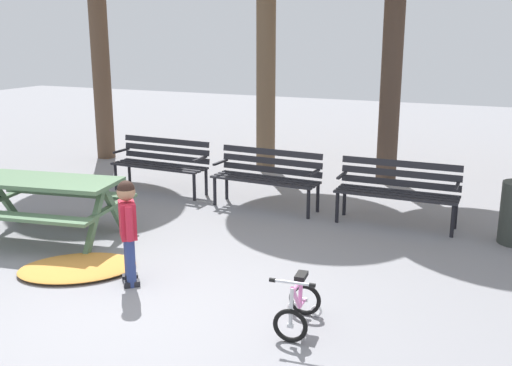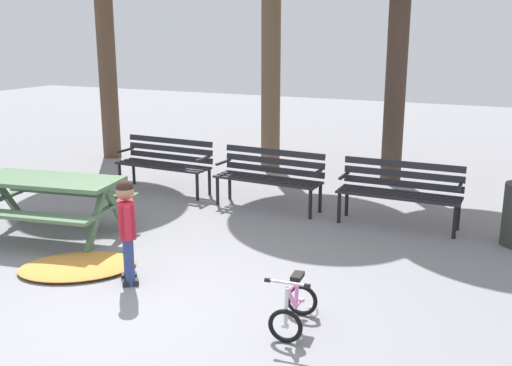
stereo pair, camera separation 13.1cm
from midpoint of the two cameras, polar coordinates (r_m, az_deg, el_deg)
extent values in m
plane|color=gray|center=(5.76, -12.87, -12.02)|extent=(36.00, 36.00, 0.00)
cube|color=#4C6B4C|center=(7.75, -20.06, 0.15)|extent=(1.90, 1.06, 0.05)
cube|color=#4C6B4C|center=(7.39, -22.23, -3.05)|extent=(1.81, 0.54, 0.04)
cube|color=#4C6B4C|center=(8.26, -17.79, -0.89)|extent=(1.81, 0.54, 0.04)
cube|color=#4C6B4C|center=(8.49, -23.29, -1.64)|extent=(0.16, 0.57, 0.76)
cube|color=#4C6B4C|center=(7.24, -15.76, -3.63)|extent=(0.16, 0.57, 0.76)
cube|color=#4C6B4C|center=(7.66, -13.93, -2.53)|extent=(0.16, 0.57, 0.76)
cube|color=#4C6B4C|center=(7.43, -14.85, -2.60)|extent=(0.27, 1.10, 0.04)
cube|color=#232328|center=(9.76, -9.08, 1.84)|extent=(1.60, 0.12, 0.03)
cube|color=#232328|center=(9.67, -9.48, 1.70)|extent=(1.60, 0.12, 0.03)
cube|color=#232328|center=(9.57, -9.89, 1.55)|extent=(1.60, 0.12, 0.03)
cube|color=#232328|center=(9.48, -10.31, 1.41)|extent=(1.60, 0.12, 0.03)
cube|color=#232328|center=(9.77, -8.97, 2.46)|extent=(1.60, 0.09, 0.09)
cube|color=#232328|center=(9.75, -9.00, 3.22)|extent=(1.60, 0.09, 0.09)
cube|color=#232328|center=(9.72, -9.03, 3.99)|extent=(1.60, 0.09, 0.09)
cylinder|color=black|center=(9.13, -6.36, -0.36)|extent=(0.05, 0.05, 0.44)
cylinder|color=black|center=(9.43, -5.20, 0.14)|extent=(0.05, 0.05, 0.44)
cube|color=black|center=(9.19, -5.83, 2.31)|extent=(0.05, 0.40, 0.03)
cylinder|color=black|center=(9.99, -13.68, 0.60)|extent=(0.05, 0.05, 0.44)
cylinder|color=black|center=(10.26, -12.42, 1.03)|extent=(0.05, 0.05, 0.44)
cube|color=black|center=(10.04, -13.17, 3.04)|extent=(0.05, 0.40, 0.03)
cube|color=#232328|center=(8.76, 0.93, 0.58)|extent=(1.60, 0.15, 0.03)
cube|color=#232328|center=(8.66, 0.58, 0.42)|extent=(1.60, 0.15, 0.03)
cube|color=#232328|center=(8.55, 0.23, 0.24)|extent=(1.60, 0.15, 0.03)
cube|color=#232328|center=(8.45, -0.14, 0.06)|extent=(1.60, 0.15, 0.03)
cube|color=#232328|center=(8.77, 1.05, 1.27)|extent=(1.60, 0.12, 0.09)
cube|color=#232328|center=(8.74, 1.05, 2.12)|extent=(1.60, 0.12, 0.09)
cube|color=#232328|center=(8.72, 1.05, 2.98)|extent=(1.60, 0.12, 0.09)
cylinder|color=black|center=(8.22, 4.60, -1.97)|extent=(0.05, 0.05, 0.44)
cylinder|color=black|center=(8.55, 5.51, -1.36)|extent=(0.05, 0.05, 0.44)
cube|color=black|center=(8.28, 5.12, 1.00)|extent=(0.06, 0.40, 0.03)
cylinder|color=black|center=(8.87, -4.40, -0.74)|extent=(0.05, 0.05, 0.44)
cylinder|color=black|center=(9.17, -3.24, -0.22)|extent=(0.05, 0.05, 0.44)
cube|color=black|center=(8.93, -3.85, 2.00)|extent=(0.06, 0.40, 0.03)
cube|color=#232328|center=(8.21, 13.09, -0.75)|extent=(1.60, 0.07, 0.03)
cube|color=#232328|center=(8.09, 12.93, -0.95)|extent=(1.60, 0.07, 0.03)
cube|color=#232328|center=(7.98, 12.76, -1.16)|extent=(1.60, 0.07, 0.03)
cube|color=#232328|center=(7.87, 12.59, -1.38)|extent=(1.60, 0.07, 0.03)
cube|color=#232328|center=(8.22, 13.19, -0.01)|extent=(1.60, 0.05, 0.09)
cube|color=#232328|center=(8.19, 13.24, 0.90)|extent=(1.60, 0.05, 0.09)
cube|color=#232328|center=(8.16, 13.29, 1.81)|extent=(1.60, 0.05, 0.09)
cylinder|color=black|center=(7.85, 17.90, -3.45)|extent=(0.05, 0.05, 0.44)
cylinder|color=black|center=(8.19, 18.19, -2.74)|extent=(0.05, 0.05, 0.44)
cube|color=black|center=(7.91, 18.27, -0.32)|extent=(0.04, 0.40, 0.03)
cylinder|color=black|center=(8.11, 7.34, -2.28)|extent=(0.05, 0.05, 0.44)
cylinder|color=black|center=(8.45, 8.04, -1.63)|extent=(0.05, 0.05, 0.44)
cube|color=black|center=(8.18, 7.79, 0.74)|extent=(0.04, 0.40, 0.03)
cylinder|color=navy|center=(6.19, -12.53, -7.55)|extent=(0.10, 0.10, 0.50)
cube|color=black|center=(6.28, -12.42, -9.42)|extent=(0.18, 0.17, 0.06)
cylinder|color=navy|center=(6.36, -12.68, -6.98)|extent=(0.10, 0.10, 0.50)
cube|color=black|center=(6.44, -12.58, -8.81)|extent=(0.18, 0.17, 0.06)
cube|color=#B71E33|center=(6.13, -12.83, -3.47)|extent=(0.29, 0.30, 0.37)
sphere|color=#996B4C|center=(6.05, -12.98, -0.84)|extent=(0.19, 0.19, 0.19)
sphere|color=black|center=(6.04, -13.00, -0.58)|extent=(0.18, 0.18, 0.18)
cylinder|color=#B71E33|center=(5.97, -12.68, -3.86)|extent=(0.07, 0.07, 0.35)
cylinder|color=#B71E33|center=(6.29, -12.98, -2.92)|extent=(0.07, 0.07, 0.35)
torus|color=black|center=(5.08, 2.55, -13.53)|extent=(0.30, 0.07, 0.30)
cylinder|color=silver|center=(5.08, 2.55, -13.53)|extent=(0.05, 0.04, 0.04)
torus|color=black|center=(5.53, 4.03, -11.11)|extent=(0.30, 0.07, 0.30)
cylinder|color=silver|center=(5.53, 4.03, -11.11)|extent=(0.05, 0.04, 0.04)
torus|color=white|center=(5.55, 5.14, -12.13)|extent=(0.11, 0.04, 0.11)
torus|color=white|center=(5.60, 2.90, -11.85)|extent=(0.11, 0.04, 0.11)
cylinder|color=pink|center=(5.16, 3.12, -10.96)|extent=(0.07, 0.31, 0.32)
cylinder|color=pink|center=(5.31, 3.57, -10.45)|extent=(0.04, 0.08, 0.27)
cylinder|color=pink|center=(5.44, 3.77, -11.45)|extent=(0.05, 0.20, 0.05)
cylinder|color=silver|center=(5.03, 2.63, -11.81)|extent=(0.04, 0.07, 0.32)
cylinder|color=pink|center=(5.14, 3.19, -9.86)|extent=(0.06, 0.32, 0.05)
cube|color=black|center=(5.27, 3.65, -8.88)|extent=(0.11, 0.18, 0.04)
cylinder|color=silver|center=(4.96, 2.72, -9.54)|extent=(0.34, 0.06, 0.02)
cylinder|color=black|center=(4.92, 4.66, -9.76)|extent=(0.05, 0.04, 0.04)
cylinder|color=black|center=(5.00, 0.82, -9.30)|extent=(0.05, 0.04, 0.04)
ellipsoid|color=#C68438|center=(6.82, -17.28, -7.76)|extent=(1.53, 1.44, 0.07)
cylinder|color=brown|center=(12.43, -15.00, 11.40)|extent=(0.36, 0.36, 3.97)
cylinder|color=brown|center=(11.11, 0.62, 11.09)|extent=(0.36, 0.36, 3.79)
cylinder|color=#423328|center=(10.36, 12.48, 9.65)|extent=(0.35, 0.35, 3.47)
camera|label=1|loc=(0.07, -90.56, -0.14)|focal=41.67mm
camera|label=2|loc=(0.07, 89.44, 0.14)|focal=41.67mm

